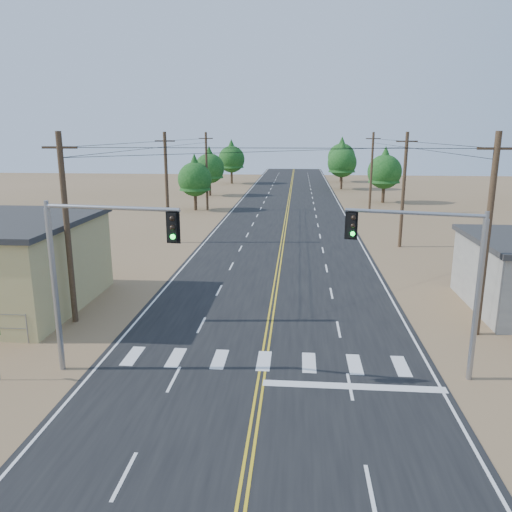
# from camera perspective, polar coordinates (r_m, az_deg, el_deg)

# --- Properties ---
(ground) EXTENTS (220.00, 220.00, 0.00)m
(ground) POSITION_cam_1_polar(r_m,az_deg,el_deg) (15.94, -1.27, -24.54)
(ground) COLOR #93714F
(ground) RESTS_ON ground
(road) EXTENTS (15.00, 200.00, 0.02)m
(road) POSITION_cam_1_polar(r_m,az_deg,el_deg) (43.57, 2.91, 0.76)
(road) COLOR black
(road) RESTS_ON ground
(utility_pole_left_near) EXTENTS (1.80, 0.30, 10.00)m
(utility_pole_left_near) POSITION_cam_1_polar(r_m,az_deg,el_deg) (27.56, -20.79, 2.98)
(utility_pole_left_near) COLOR #4C3826
(utility_pole_left_near) RESTS_ON ground
(utility_pole_left_mid) EXTENTS (1.80, 0.30, 10.00)m
(utility_pole_left_mid) POSITION_cam_1_polar(r_m,az_deg,el_deg) (46.22, -10.16, 7.74)
(utility_pole_left_mid) COLOR #4C3826
(utility_pole_left_mid) RESTS_ON ground
(utility_pole_left_far) EXTENTS (1.80, 0.30, 10.00)m
(utility_pole_left_far) POSITION_cam_1_polar(r_m,az_deg,el_deg) (65.67, -5.66, 9.66)
(utility_pole_left_far) COLOR #4C3826
(utility_pole_left_far) RESTS_ON ground
(utility_pole_right_near) EXTENTS (1.80, 0.30, 10.00)m
(utility_pole_right_near) POSITION_cam_1_polar(r_m,az_deg,el_deg) (26.50, 24.92, 2.18)
(utility_pole_right_near) COLOR #4C3826
(utility_pole_right_near) RESTS_ON ground
(utility_pole_right_mid) EXTENTS (1.80, 0.30, 10.00)m
(utility_pole_right_mid) POSITION_cam_1_polar(r_m,az_deg,el_deg) (45.59, 16.50, 7.31)
(utility_pole_right_mid) COLOR #4C3826
(utility_pole_right_mid) RESTS_ON ground
(utility_pole_right_far) EXTENTS (1.80, 0.30, 10.00)m
(utility_pole_right_far) POSITION_cam_1_polar(r_m,az_deg,el_deg) (65.23, 13.05, 9.35)
(utility_pole_right_far) COLOR #4C3826
(utility_pole_right_far) RESTS_ON ground
(signal_mast_left) EXTENTS (5.70, 1.07, 7.30)m
(signal_mast_left) POSITION_cam_1_polar(r_m,az_deg,el_deg) (21.12, -18.67, -0.54)
(signal_mast_left) COLOR gray
(signal_mast_left) RESTS_ON ground
(signal_mast_right) EXTENTS (5.37, 1.47, 7.00)m
(signal_mast_right) POSITION_cam_1_polar(r_m,az_deg,el_deg) (21.29, 20.17, -1.10)
(signal_mast_right) COLOR gray
(signal_mast_right) RESTS_ON ground
(tree_left_near) EXTENTS (4.40, 4.40, 7.33)m
(tree_left_near) POSITION_cam_1_polar(r_m,az_deg,el_deg) (65.90, -7.02, 9.09)
(tree_left_near) COLOR #3F2D1E
(tree_left_near) RESTS_ON ground
(tree_left_mid) EXTENTS (4.76, 4.76, 7.93)m
(tree_left_mid) POSITION_cam_1_polar(r_m,az_deg,el_deg) (81.28, -5.35, 10.28)
(tree_left_mid) COLOR #3F2D1E
(tree_left_mid) RESTS_ON ground
(tree_left_far) EXTENTS (5.24, 5.24, 8.73)m
(tree_left_far) POSITION_cam_1_polar(r_m,az_deg,el_deg) (100.75, -2.82, 11.30)
(tree_left_far) COLOR #3F2D1E
(tree_left_far) RESTS_ON ground
(tree_right_near) EXTENTS (4.86, 4.86, 8.11)m
(tree_right_near) POSITION_cam_1_polar(r_m,az_deg,el_deg) (74.87, 14.50, 9.68)
(tree_right_near) COLOR #3F2D1E
(tree_right_near) RESTS_ON ground
(tree_right_mid) EXTENTS (5.14, 5.14, 8.57)m
(tree_right_mid) POSITION_cam_1_polar(r_m,az_deg,el_deg) (91.50, 9.83, 10.79)
(tree_right_mid) COLOR #3F2D1E
(tree_right_mid) RESTS_ON ground
(tree_right_far) EXTENTS (5.53, 5.53, 9.22)m
(tree_right_far) POSITION_cam_1_polar(r_m,az_deg,el_deg) (105.46, 9.76, 11.40)
(tree_right_far) COLOR #3F2D1E
(tree_right_far) RESTS_ON ground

